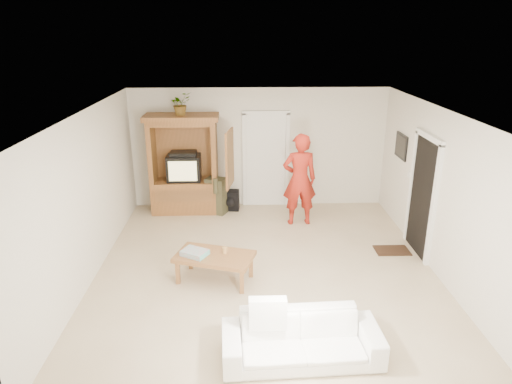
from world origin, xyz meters
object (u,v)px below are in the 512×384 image
sofa (301,339)px  coffee_table (214,258)px  man (300,180)px  armoire (185,171)px

sofa → coffee_table: sofa is taller
man → sofa: size_ratio=0.99×
sofa → coffee_table: bearing=118.5°
coffee_table → armoire: bearing=121.5°
sofa → coffee_table: (-1.13, 1.86, 0.11)m
man → coffee_table: (-1.58, -2.21, -0.55)m
armoire → sofa: (1.89, -4.82, -0.63)m
man → armoire: bearing=-21.8°
armoire → coffee_table: (0.76, -2.96, -0.52)m
armoire → sofa: 5.21m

